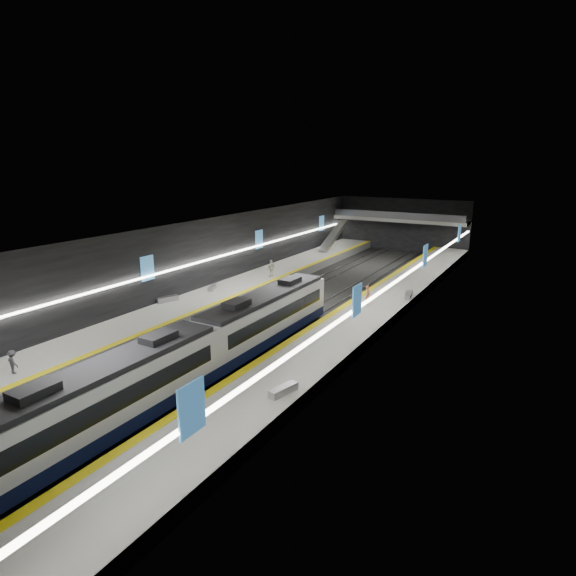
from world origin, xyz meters
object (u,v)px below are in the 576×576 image
Objects in this scene: passenger_right_a at (368,295)px; bench_right_far at (409,295)px; train at (203,347)px; escalator at (333,236)px; bench_left_near at (167,299)px; bench_left_far at (212,288)px; passenger_left_b at (13,362)px; bench_right_near at (283,390)px; passenger_left_a at (271,268)px.

bench_right_far is at bearing -50.47° from passenger_right_a.
bench_right_far is at bearing 72.43° from train.
escalator is 32.34m from bench_left_near.
bench_right_far reaches higher than bench_left_far.
passenger_right_a is 28.25m from passenger_left_b.
train is at bearing -74.15° from bench_left_far.
bench_left_far is at bearing -167.62° from bench_right_far.
train is at bearing -15.77° from bench_left_near.
bench_left_far is 23.51m from bench_right_near.
escalator is (-10.00, 41.53, 0.70)m from train.
bench_left_far is 21.71m from passenger_left_b.
passenger_left_b is at bearing -89.20° from escalator.
bench_left_far is at bearing -79.55° from passenger_left_b.
train reaches higher than bench_right_near.
passenger_left_b is (1.75, -21.63, 0.56)m from bench_left_far.
escalator is at bearing -162.66° from passenger_left_a.
bench_right_far is 1.04× the size of passenger_left_a.
passenger_left_b is (-15.83, -6.03, 0.52)m from bench_right_near.
bench_left_far is 0.84× the size of bench_right_near.
bench_right_near is 27.83m from passenger_left_a.
bench_left_far is (-11.07, 14.71, -1.00)m from train.
bench_left_near is (-12.00, 9.30, -0.95)m from train.
train is 16.87× the size of passenger_right_a.
bench_right_near is (16.51, -42.43, -1.66)m from escalator.
train reaches higher than bench_right_far.
escalator reaches higher than passenger_left_b.
bench_left_far is 0.80× the size of bench_right_far.
escalator reaches higher than bench_right_far.
escalator is at bearing 66.59° from bench_left_far.
passenger_right_a is at bearing -130.47° from bench_right_far.
bench_right_near is at bearing -100.92° from bench_right_far.
passenger_left_b is (-16.30, -28.98, 0.51)m from bench_right_far.
passenger_left_b is (-0.57, -29.29, -0.21)m from passenger_left_a.
train is 24.01m from passenger_left_a.
bench_right_near is at bearing -62.71° from bench_left_far.
train is 18.45× the size of bench_left_far.
bench_left_far is at bearing 126.98° from train.
bench_left_far is at bearing 152.15° from bench_right_near.
passenger_right_a is at bearing 75.99° from train.
train reaches higher than passenger_left_a.
passenger_right_a is at bearing -10.00° from bench_left_far.
escalator reaches higher than train.
escalator is 3.95× the size of bench_right_far.
passenger_left_b is (0.68, -48.46, -1.14)m from escalator.
escalator reaches higher than passenger_left_a.
train reaches higher than passenger_right_a.
passenger_right_a is at bearing 110.11° from bench_right_near.
passenger_right_a is 0.92× the size of passenger_left_a.
bench_left_near is 1.34× the size of passenger_left_b.
passenger_left_b is (-13.75, -24.68, -0.13)m from passenger_right_a.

